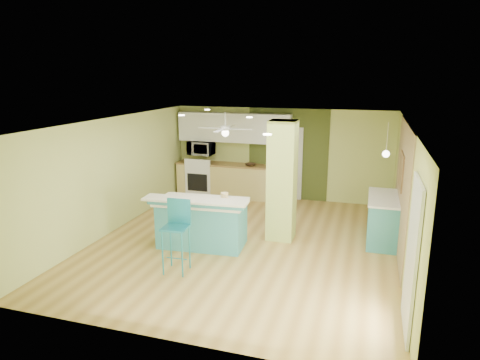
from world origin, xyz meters
name	(u,v)px	position (x,y,z in m)	size (l,w,h in m)	color
floor	(245,243)	(0.00, 0.00, -0.01)	(6.00, 7.00, 0.01)	olive
ceiling	(245,122)	(0.00, 0.00, 2.50)	(6.00, 7.00, 0.01)	white
wall_back	(281,154)	(0.00, 3.50, 1.25)	(6.00, 0.01, 2.50)	#BCC66A
wall_front	(165,252)	(0.00, -3.50, 1.25)	(6.00, 0.01, 2.50)	#BCC66A
wall_left	(114,174)	(-3.00, 0.00, 1.25)	(0.01, 7.00, 2.50)	#BCC66A
wall_right	(405,197)	(3.00, 0.00, 1.25)	(0.01, 7.00, 2.50)	#BCC66A
wood_panel	(402,188)	(2.99, 0.60, 1.25)	(0.02, 3.40, 2.50)	olive
olive_accent	(288,154)	(0.20, 3.49, 1.25)	(2.20, 0.02, 2.50)	#424C1E
interior_door	(287,163)	(0.20, 3.46, 1.00)	(0.82, 0.05, 2.00)	silver
french_door	(412,258)	(2.97, -2.30, 1.05)	(0.04, 1.08, 2.10)	silver
column	(282,181)	(0.65, 0.50, 1.25)	(0.55, 0.55, 2.50)	#ACC159
kitchen_run	(233,180)	(-1.30, 3.20, 0.47)	(3.25, 0.63, 0.94)	#D0BA6C
stove	(202,179)	(-2.25, 3.19, 0.46)	(0.76, 0.66, 1.08)	white
upper_cabinets	(234,128)	(-1.30, 3.32, 1.95)	(3.20, 0.34, 0.80)	white
microwave	(201,148)	(-2.25, 3.20, 1.35)	(0.70, 0.48, 0.39)	silver
ceiling_fan	(225,129)	(-1.10, 2.00, 2.08)	(1.41, 1.41, 0.61)	white
pendant_lamp	(386,154)	(2.65, 0.75, 1.88)	(0.14, 0.14, 0.69)	white
wall_decor	(401,171)	(2.96, 0.80, 1.55)	(0.03, 0.90, 0.70)	brown
peninsula	(202,222)	(-0.79, -0.39, 0.50)	(2.06, 1.22, 1.09)	teal
bar_stool	(177,224)	(-0.78, -1.54, 0.86)	(0.45, 0.45, 1.29)	teal
side_counter	(383,219)	(2.70, 0.95, 0.48)	(0.63, 1.49, 0.96)	teal
fruit_bowl	(251,165)	(-0.76, 3.12, 0.98)	(0.29, 0.29, 0.07)	#382717
canister	(225,197)	(-0.34, -0.28, 1.03)	(0.15, 0.15, 0.18)	yellow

